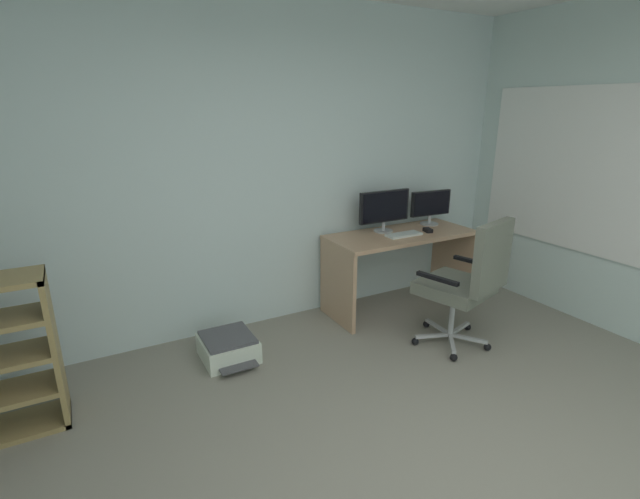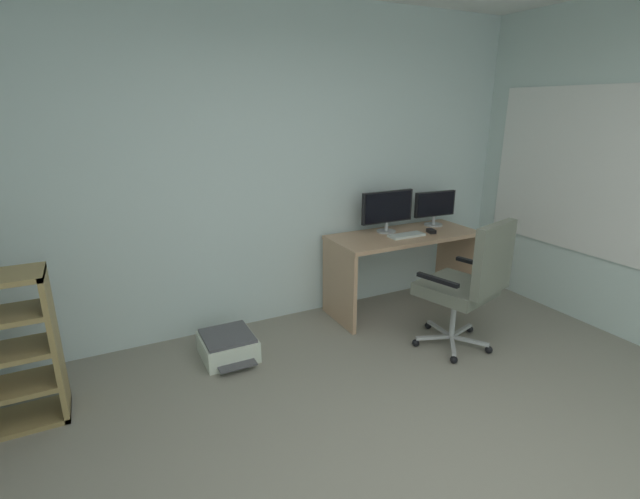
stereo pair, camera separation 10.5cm
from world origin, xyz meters
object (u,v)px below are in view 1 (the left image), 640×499
object	(u,v)px
monitor_secondary	(431,205)
printer	(228,347)
desk	(400,254)
computer_mouse	(428,230)
office_chair	(468,279)
monitor_main	(384,208)
keyboard	(404,235)

from	to	relation	value
monitor_secondary	printer	distance (m)	2.38
desk	monitor_secondary	bearing A→B (deg)	15.53
printer	computer_mouse	bearing A→B (deg)	1.55
computer_mouse	office_chair	xyz separation A→B (m)	(-0.28, -0.79, -0.17)
monitor_secondary	printer	size ratio (longest dim) A/B	0.89
printer	desk	bearing A→B (deg)	4.62
desk	monitor_main	size ratio (longest dim) A/B	2.62
printer	keyboard	bearing A→B (deg)	1.99
monitor_secondary	office_chair	distance (m)	1.17
keyboard	printer	xyz separation A→B (m)	(-1.72, -0.06, -0.66)
monitor_main	printer	world-z (taller)	monitor_main
keyboard	office_chair	world-z (taller)	office_chair
desk	monitor_secondary	size ratio (longest dim) A/B	3.14
desk	monitor_main	world-z (taller)	monitor_main
keyboard	office_chair	xyz separation A→B (m)	(0.00, -0.80, -0.16)
monitor_secondary	computer_mouse	world-z (taller)	monitor_secondary
printer	monitor_secondary	bearing A→B (deg)	6.92
keyboard	desk	bearing A→B (deg)	67.95
monitor_secondary	office_chair	xyz separation A→B (m)	(-0.49, -1.01, -0.35)
monitor_secondary	keyboard	xyz separation A→B (m)	(-0.49, -0.21, -0.19)
office_chair	monitor_secondary	bearing A→B (deg)	64.27
office_chair	printer	bearing A→B (deg)	156.73
monitor_main	office_chair	distance (m)	1.08
monitor_main	computer_mouse	xyz separation A→B (m)	(0.36, -0.21, -0.21)
desk	keyboard	size ratio (longest dim) A/B	4.14
monitor_main	computer_mouse	size ratio (longest dim) A/B	5.37
keyboard	printer	size ratio (longest dim) A/B	0.68
keyboard	office_chair	size ratio (longest dim) A/B	0.32
monitor_main	office_chair	bearing A→B (deg)	-85.51
monitor_secondary	printer	xyz separation A→B (m)	(-2.21, -0.27, -0.85)
desk	office_chair	xyz separation A→B (m)	(-0.03, -0.88, 0.05)
desk	printer	distance (m)	1.81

